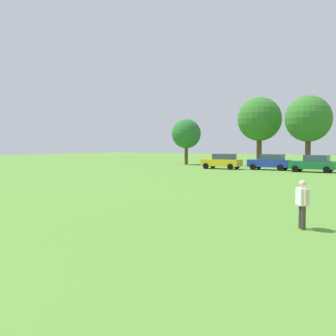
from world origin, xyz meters
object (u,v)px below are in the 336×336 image
object	(u,v)px
tree_far_left	(186,134)
tree_far_right	(308,119)
adult_bystander	(302,200)
tree_center	(259,119)
parked_car_blue_1	(270,162)
parked_car_green_2	(314,163)
parked_car_yellow_0	(222,161)

from	to	relation	value
tree_far_left	tree_far_right	size ratio (longest dim) A/B	0.73
adult_bystander	tree_center	world-z (taller)	tree_center
tree_far_right	parked_car_blue_1	bearing A→B (deg)	-109.85
tree_far_left	parked_car_green_2	bearing A→B (deg)	-20.70
adult_bystander	tree_far_left	xyz separation A→B (m)	(-23.95, 35.21, 3.19)
tree_far_left	tree_center	bearing A→B (deg)	17.31
adult_bystander	parked_car_blue_1	bearing A→B (deg)	-13.64
parked_car_green_2	tree_far_left	world-z (taller)	tree_far_left
parked_car_blue_1	tree_far_left	world-z (taller)	tree_far_left
parked_car_blue_1	tree_far_right	world-z (taller)	tree_far_right
parked_car_blue_1	parked_car_green_2	size ratio (longest dim) A/B	1.00
tree_far_left	tree_far_right	world-z (taller)	tree_far_right
parked_car_yellow_0	tree_far_left	world-z (taller)	tree_far_left
tree_center	tree_far_right	world-z (taller)	tree_center
parked_car_green_2	tree_far_right	size ratio (longest dim) A/B	0.51
adult_bystander	parked_car_blue_1	world-z (taller)	parked_car_blue_1
parked_car_yellow_0	tree_far_left	bearing A→B (deg)	-38.80
parked_car_green_2	tree_far_left	distance (m)	19.61
parked_car_blue_1	tree_far_left	size ratio (longest dim) A/B	0.70
parked_car_yellow_0	tree_far_right	size ratio (longest dim) A/B	0.51
tree_center	parked_car_yellow_0	bearing A→B (deg)	-95.38
adult_bystander	parked_car_green_2	distance (m)	28.98
adult_bystander	tree_far_right	xyz separation A→B (m)	(-8.26, 36.16, 4.73)
tree_far_left	tree_far_right	distance (m)	15.80
parked_car_green_2	tree_far_right	distance (m)	9.45
tree_far_right	adult_bystander	bearing A→B (deg)	-77.14
parked_car_yellow_0	tree_far_left	xyz separation A→B (m)	(-8.25, 6.64, 3.26)
adult_bystander	parked_car_green_2	world-z (taller)	parked_car_green_2
parked_car_yellow_0	tree_center	xyz separation A→B (m)	(0.89, 9.49, 5.07)
parked_car_green_2	tree_center	size ratio (longest dim) A/B	0.49
parked_car_yellow_0	parked_car_blue_1	xyz separation A→B (m)	(5.07, 1.01, 0.00)
parked_car_blue_1	tree_far_left	bearing A→B (deg)	-22.87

